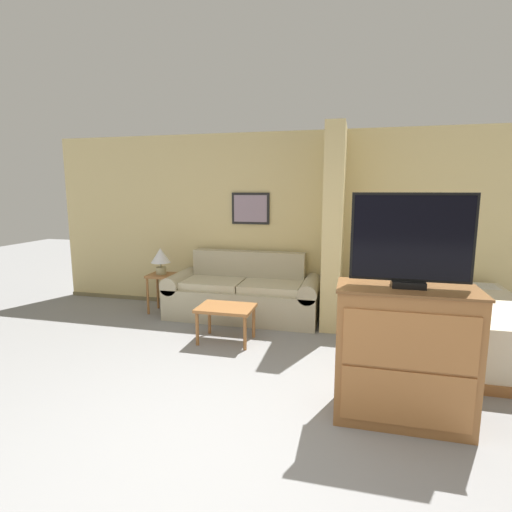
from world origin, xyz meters
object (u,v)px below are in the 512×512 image
(tv_dresser, at_px, (404,355))
(bed, at_px, (446,324))
(couch, at_px, (244,294))
(backpack, at_px, (445,285))
(coffee_table, at_px, (226,311))
(table_lamp, at_px, (161,257))
(tv, at_px, (411,241))

(tv_dresser, bearing_deg, bed, 68.17)
(couch, height_order, backpack, backpack)
(coffee_table, xyz_separation_m, backpack, (2.37, 0.06, 0.45))
(coffee_table, bearing_deg, tv_dresser, -33.58)
(table_lamp, height_order, backpack, backpack)
(bed, distance_m, backpack, 0.60)
(table_lamp, bearing_deg, couch, 3.77)
(table_lamp, distance_m, bed, 3.83)
(table_lamp, xyz_separation_m, tv, (3.13, -2.10, 0.60))
(couch, distance_m, tv_dresser, 2.90)
(coffee_table, xyz_separation_m, table_lamp, (-1.28, 0.88, 0.45))
(tv_dresser, xyz_separation_m, tv, (0.00, 0.00, 0.89))
(tv_dresser, bearing_deg, couch, 131.04)
(coffee_table, distance_m, backpack, 2.41)
(tv_dresser, xyz_separation_m, backpack, (0.52, 1.28, 0.28))
(table_lamp, height_order, bed, table_lamp)
(tv_dresser, height_order, tv, tv)
(couch, height_order, tv_dresser, tv_dresser)
(tv_dresser, bearing_deg, coffee_table, 146.42)
(couch, bearing_deg, tv_dresser, -48.96)
(table_lamp, xyz_separation_m, backpack, (3.65, -0.82, -0.00))
(table_lamp, bearing_deg, backpack, -12.67)
(coffee_table, relative_size, tv, 0.76)
(table_lamp, bearing_deg, tv, -33.92)
(bed, bearing_deg, coffee_table, -172.12)
(tv_dresser, height_order, backpack, tv_dresser)
(table_lamp, relative_size, backpack, 0.91)
(coffee_table, bearing_deg, bed, 7.88)
(coffee_table, bearing_deg, table_lamp, 145.56)
(tv, distance_m, backpack, 1.51)
(table_lamp, xyz_separation_m, tv_dresser, (3.13, -2.10, -0.29))
(backpack, bearing_deg, coffee_table, -178.60)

